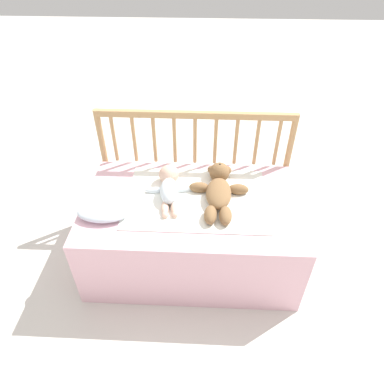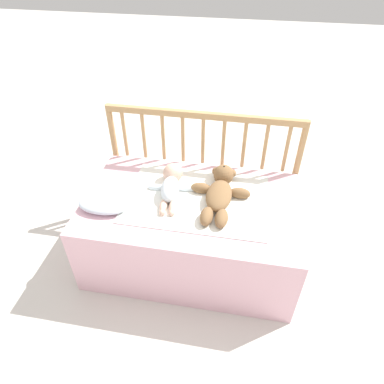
{
  "view_description": "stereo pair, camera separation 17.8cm",
  "coord_description": "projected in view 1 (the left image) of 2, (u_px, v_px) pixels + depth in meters",
  "views": [
    {
      "loc": [
        0.07,
        -1.36,
        1.63
      ],
      "look_at": [
        0.0,
        0.01,
        0.5
      ],
      "focal_mm": 32.0,
      "sensor_mm": 36.0,
      "label": 1
    },
    {
      "loc": [
        0.24,
        -1.34,
        1.63
      ],
      "look_at": [
        0.0,
        0.01,
        0.5
      ],
      "focal_mm": 32.0,
      "sensor_mm": 36.0,
      "label": 2
    }
  ],
  "objects": [
    {
      "name": "ground_plane",
      "position": [
        192.0,
        256.0,
        2.09
      ],
      "size": [
        12.0,
        12.0,
        0.0
      ],
      "primitive_type": "plane",
      "color": "silver"
    },
    {
      "name": "crib_mattress",
      "position": [
        192.0,
        231.0,
        1.95
      ],
      "size": [
        1.15,
        0.7,
        0.44
      ],
      "color": "#EDB7C6",
      "rests_on": "ground_plane"
    },
    {
      "name": "crib_rail",
      "position": [
        195.0,
        147.0,
        2.03
      ],
      "size": [
        1.15,
        0.04,
        0.77
      ],
      "color": "tan",
      "rests_on": "ground_plane"
    },
    {
      "name": "blanket",
      "position": [
        197.0,
        198.0,
        1.83
      ],
      "size": [
        0.75,
        0.52,
        0.01
      ],
      "color": "white",
      "rests_on": "crib_mattress"
    },
    {
      "name": "teddy_bear",
      "position": [
        219.0,
        190.0,
        1.82
      ],
      "size": [
        0.32,
        0.45,
        0.12
      ],
      "color": "olive",
      "rests_on": "crib_mattress"
    },
    {
      "name": "baby",
      "position": [
        169.0,
        186.0,
        1.84
      ],
      "size": [
        0.27,
        0.36,
        0.11
      ],
      "color": "white",
      "rests_on": "crib_mattress"
    },
    {
      "name": "small_pillow",
      "position": [
        103.0,
        213.0,
        1.7
      ],
      "size": [
        0.26,
        0.14,
        0.06
      ],
      "color": "silver",
      "rests_on": "crib_mattress"
    }
  ]
}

